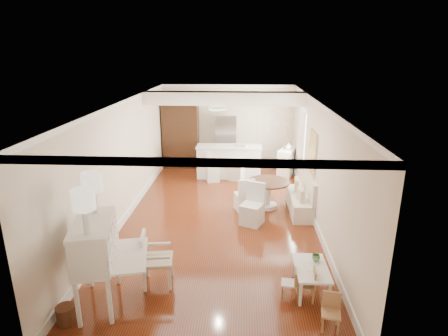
# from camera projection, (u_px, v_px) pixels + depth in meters

# --- Properties ---
(room) EXTENTS (9.00, 9.04, 2.82)m
(room) POSITION_uv_depth(u_px,v_px,m) (222.00, 135.00, 8.82)
(room) COLOR maroon
(room) RESTS_ON ground
(secretary_bureau) EXTENTS (1.36, 1.37, 1.44)m
(secretary_bureau) POSITION_uv_depth(u_px,v_px,m) (97.00, 264.00, 5.82)
(secretary_bureau) COLOR silver
(secretary_bureau) RESTS_ON ground
(gustavian_armchair) EXTENTS (0.62, 0.62, 0.95)m
(gustavian_armchair) POSITION_uv_depth(u_px,v_px,m) (157.00, 259.00, 6.42)
(gustavian_armchair) COLOR silver
(gustavian_armchair) RESTS_ON ground
(wicker_basket) EXTENTS (0.34, 0.34, 0.28)m
(wicker_basket) POSITION_uv_depth(u_px,v_px,m) (66.00, 315.00, 5.57)
(wicker_basket) COLOR #5A321C
(wicker_basket) RESTS_ON ground
(kids_table) EXTENTS (0.55, 0.91, 0.45)m
(kids_table) POSITION_uv_depth(u_px,v_px,m) (311.00, 279.00, 6.29)
(kids_table) COLOR white
(kids_table) RESTS_ON ground
(kids_chair_a) EXTENTS (0.30, 0.30, 0.58)m
(kids_chair_a) POSITION_uv_depth(u_px,v_px,m) (306.00, 284.00, 6.05)
(kids_chair_a) COLOR tan
(kids_chair_a) RESTS_ON ground
(kids_chair_b) EXTENTS (0.27, 0.27, 0.49)m
(kids_chair_b) POSITION_uv_depth(u_px,v_px,m) (289.00, 283.00, 6.15)
(kids_chair_b) COLOR #9F7748
(kids_chair_b) RESTS_ON ground
(kids_chair_c) EXTENTS (0.32, 0.32, 0.56)m
(kids_chair_c) POSITION_uv_depth(u_px,v_px,m) (331.00, 313.00, 5.40)
(kids_chair_c) COLOR #AF7C4F
(kids_chair_c) RESTS_ON ground
(banquette) EXTENTS (0.52, 1.60, 0.98)m
(banquette) POSITION_uv_depth(u_px,v_px,m) (300.00, 193.00, 9.33)
(banquette) COLOR silver
(banquette) RESTS_ON ground
(dining_table) EXTENTS (1.15, 1.15, 0.72)m
(dining_table) POSITION_uv_depth(u_px,v_px,m) (268.00, 194.00, 9.60)
(dining_table) COLOR #412315
(dining_table) RESTS_ON ground
(slip_chair_near) EXTENTS (0.62, 0.63, 0.98)m
(slip_chair_near) POSITION_uv_depth(u_px,v_px,m) (252.00, 204.00, 8.66)
(slip_chair_near) COLOR silver
(slip_chair_near) RESTS_ON ground
(slip_chair_far) EXTENTS (0.54, 0.55, 0.88)m
(slip_chair_far) POSITION_uv_depth(u_px,v_px,m) (244.00, 194.00, 9.42)
(slip_chair_far) COLOR white
(slip_chair_far) RESTS_ON ground
(breakfast_counter) EXTENTS (2.05, 0.65, 1.03)m
(breakfast_counter) POSITION_uv_depth(u_px,v_px,m) (229.00, 162.00, 11.90)
(breakfast_counter) COLOR white
(breakfast_counter) RESTS_ON ground
(bar_stool_left) EXTENTS (0.45, 0.45, 0.92)m
(bar_stool_left) POSITION_uv_depth(u_px,v_px,m) (213.00, 167.00, 11.54)
(bar_stool_left) COLOR silver
(bar_stool_left) RESTS_ON ground
(bar_stool_right) EXTENTS (0.59, 0.59, 1.11)m
(bar_stool_right) POSITION_uv_depth(u_px,v_px,m) (237.00, 163.00, 11.63)
(bar_stool_right) COLOR silver
(bar_stool_right) RESTS_ON ground
(pantry_cabinet) EXTENTS (1.20, 0.60, 2.30)m
(pantry_cabinet) POSITION_uv_depth(u_px,v_px,m) (181.00, 134.00, 12.83)
(pantry_cabinet) COLOR #381E11
(pantry_cabinet) RESTS_ON ground
(fridge) EXTENTS (0.75, 0.65, 1.80)m
(fridge) POSITION_uv_depth(u_px,v_px,m) (236.00, 142.00, 12.77)
(fridge) COLOR silver
(fridge) RESTS_ON ground
(sideboard) EXTENTS (0.70, 1.01, 0.88)m
(sideboard) POSITION_uv_depth(u_px,v_px,m) (287.00, 162.00, 12.10)
(sideboard) COLOR silver
(sideboard) RESTS_ON ground
(pencil_cup) EXTENTS (0.17, 0.17, 0.11)m
(pencil_cup) POSITION_uv_depth(u_px,v_px,m) (316.00, 258.00, 6.40)
(pencil_cup) COLOR #5E9959
(pencil_cup) RESTS_ON kids_table
(branch_vase) EXTENTS (0.27, 0.27, 0.22)m
(branch_vase) POSITION_uv_depth(u_px,v_px,m) (288.00, 146.00, 11.90)
(branch_vase) COLOR white
(branch_vase) RESTS_ON sideboard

